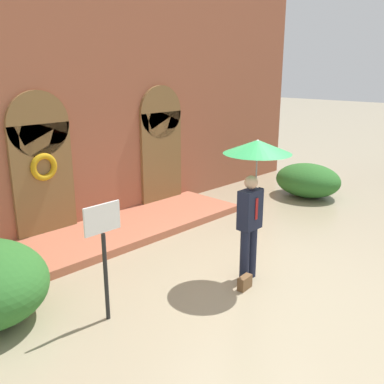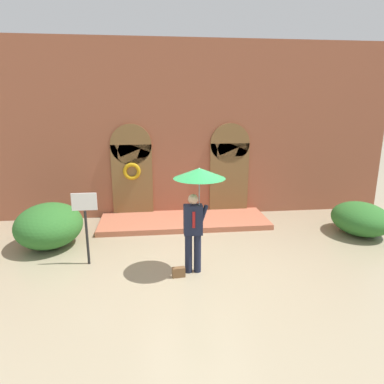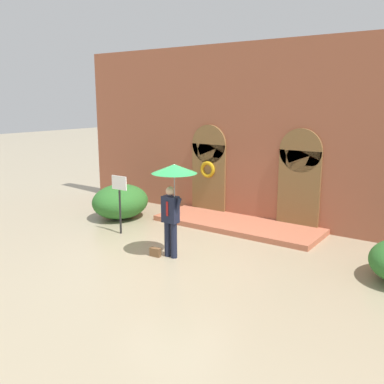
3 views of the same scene
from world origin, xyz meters
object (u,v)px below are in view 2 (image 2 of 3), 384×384
handbag (179,272)px  sign_post (85,217)px  shrub_left (49,225)px  shrub_right (361,219)px  person_with_umbrella (198,189)px

handbag → sign_post: (-2.05, 0.88, 1.05)m
shrub_left → shrub_right: shrub_left is taller
person_with_umbrella → shrub_right: person_with_umbrella is taller
shrub_left → sign_post: bearing=-45.8°
sign_post → shrub_left: 1.81m
handbag → sign_post: sign_post is taller
shrub_left → shrub_right: (8.64, -0.14, -0.11)m
handbag → person_with_umbrella: bearing=18.9°
handbag → sign_post: 2.46m
handbag → shrub_right: bearing=14.3°
person_with_umbrella → sign_post: size_ratio=1.37×
person_with_umbrella → sign_post: bearing=164.8°
person_with_umbrella → handbag: bearing=-155.4°
handbag → shrub_left: size_ratio=0.14×
sign_post → shrub_right: (7.45, 1.09, -0.71)m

